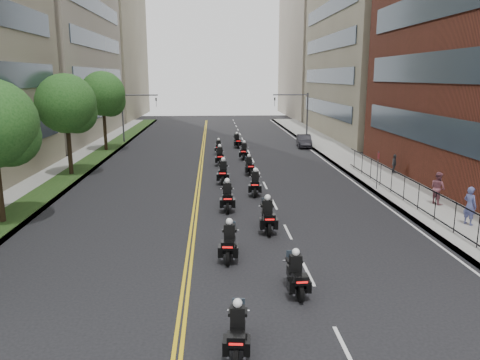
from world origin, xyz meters
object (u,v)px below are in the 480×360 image
object	(u,v)px
motorcycle_5	(255,184)
motorcycle_10	(219,148)
motorcycle_3	(268,217)
motorcycle_4	(227,198)
motorcycle_11	(237,142)
parked_sedan	(304,141)
motorcycle_8	(220,157)
motorcycle_9	(244,152)
motorcycle_0	(237,332)
pedestrian_c	(394,164)
motorcycle_7	(249,167)
motorcycle_6	(223,173)
pedestrian_b	(438,188)
motorcycle_1	(296,276)
pedestrian_a	(470,206)
motorcycle_2	(229,243)

from	to	relation	value
motorcycle_5	motorcycle_10	world-z (taller)	motorcycle_5
motorcycle_3	motorcycle_4	xyz separation A→B (m)	(-1.85, 3.84, 0.00)
motorcycle_11	parked_sedan	distance (m)	7.24
motorcycle_8	motorcycle_9	world-z (taller)	motorcycle_8
motorcycle_8	motorcycle_3	bearing A→B (deg)	-84.92
motorcycle_0	pedestrian_c	bearing A→B (deg)	65.60
motorcycle_5	motorcycle_9	world-z (taller)	motorcycle_5
motorcycle_0	motorcycle_5	bearing A→B (deg)	88.87
motorcycle_7	motorcycle_5	bearing A→B (deg)	-94.97
motorcycle_4	motorcycle_7	distance (m)	9.94
motorcycle_6	pedestrian_b	xyz separation A→B (m)	(12.32, -6.81, 0.37)
motorcycle_4	motorcycle_11	size ratio (longest dim) A/B	1.09
motorcycle_6	motorcycle_10	bearing A→B (deg)	94.60
motorcycle_11	parked_sedan	bearing A→B (deg)	-5.60
motorcycle_3	motorcycle_7	xyz separation A→B (m)	(0.15, 13.58, -0.09)
motorcycle_1	parked_sedan	distance (m)	35.14
motorcycle_1	parked_sedan	world-z (taller)	motorcycle_1
motorcycle_4	motorcycle_7	xyz separation A→B (m)	(2.00, 9.74, -0.09)
motorcycle_3	pedestrian_c	xyz separation A→B (m)	(11.28, 12.80, 0.16)
motorcycle_6	motorcycle_9	world-z (taller)	motorcycle_6
motorcycle_1	motorcycle_10	xyz separation A→B (m)	(-2.28, 30.48, -0.03)
motorcycle_11	pedestrian_c	bearing A→B (deg)	-58.83
motorcycle_1	pedestrian_c	xyz separation A→B (m)	(11.07, 19.52, 0.24)
motorcycle_10	motorcycle_11	xyz separation A→B (m)	(2.01, 3.88, 0.05)
motorcycle_8	pedestrian_a	xyz separation A→B (m)	(12.19, -17.65, 0.41)
motorcycle_1	motorcycle_2	xyz separation A→B (m)	(-2.21, 3.29, 0.05)
motorcycle_10	motorcycle_3	bearing A→B (deg)	-82.63
motorcycle_8	motorcycle_9	distance (m)	3.64
motorcycle_11	motorcycle_0	bearing A→B (deg)	-99.19
motorcycle_4	motorcycle_10	distance (m)	19.91
motorcycle_5	pedestrian_a	bearing A→B (deg)	-29.22
motorcycle_4	motorcycle_6	size ratio (longest dim) A/B	0.99
motorcycle_1	pedestrian_a	size ratio (longest dim) A/B	1.11
motorcycle_1	parked_sedan	xyz separation A→B (m)	(6.97, 34.44, 0.03)
motorcycle_3	motorcycle_9	size ratio (longest dim) A/B	1.06
pedestrian_a	motorcycle_5	bearing A→B (deg)	32.40
motorcycle_4	motorcycle_5	world-z (taller)	motorcycle_4
motorcycle_3	pedestrian_a	distance (m)	10.16
motorcycle_5	motorcycle_7	world-z (taller)	motorcycle_5
motorcycle_3	motorcycle_9	bearing A→B (deg)	90.53
motorcycle_8	motorcycle_9	bearing A→B (deg)	50.13
motorcycle_2	motorcycle_8	xyz separation A→B (m)	(-0.04, 21.11, 0.03)
motorcycle_6	motorcycle_0	bearing A→B (deg)	-86.38
motorcycle_7	motorcycle_11	distance (m)	14.05
motorcycle_10	motorcycle_4	bearing A→B (deg)	-86.97
motorcycle_0	pedestrian_c	world-z (taller)	pedestrian_c
motorcycle_9	motorcycle_2	bearing A→B (deg)	-88.14
motorcycle_6	motorcycle_11	distance (m)	17.00
motorcycle_2	motorcycle_6	bearing A→B (deg)	95.85
motorcycle_1	motorcycle_5	xyz separation A→B (m)	(-0.16, 13.95, 0.06)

